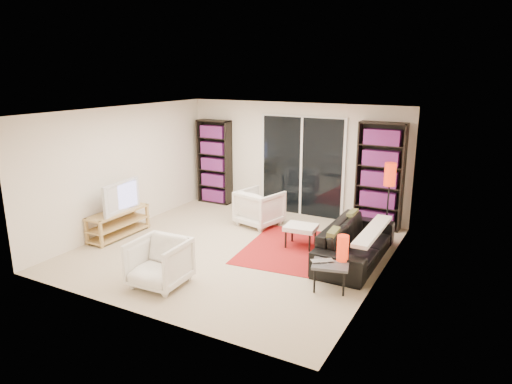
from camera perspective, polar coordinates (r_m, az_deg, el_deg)
floor at (r=8.11m, az=-2.58°, el=-7.11°), size 5.00×5.00×0.00m
wall_back at (r=9.91m, az=4.78°, el=4.18°), size 5.00×0.02×2.40m
wall_front at (r=5.82m, az=-15.45°, el=-4.04°), size 5.00×0.02×2.40m
wall_left at (r=9.25m, az=-16.12°, el=2.86°), size 0.02×5.00×2.40m
wall_right at (r=6.83m, az=15.61°, el=-1.25°), size 0.02×5.00×2.40m
ceiling at (r=7.54m, az=-2.80°, el=10.04°), size 5.00×5.00×0.02m
sliding_door at (r=9.83m, az=5.74°, el=3.17°), size 1.92×0.08×2.16m
bookshelf_left at (r=10.73m, az=-5.21°, el=3.77°), size 0.80×0.30×1.95m
bookshelf_right at (r=9.21m, az=15.23°, el=1.91°), size 0.90×0.30×2.10m
tv_stand at (r=9.00m, az=-16.81°, el=-3.71°), size 0.41×1.28×0.50m
tv at (r=8.83m, az=-16.97°, el=-0.49°), size 0.25×1.01×0.58m
rug at (r=8.13m, az=4.35°, el=-7.04°), size 1.74×2.23×0.01m
sofa at (r=7.71m, az=12.34°, el=-6.17°), size 0.83×2.11×0.62m
armchair_back at (r=9.21m, az=0.45°, el=-1.97°), size 0.94×0.96×0.73m
armchair_front at (r=6.82m, az=-12.00°, el=-8.65°), size 0.78×0.80×0.70m
ottoman at (r=8.11m, az=5.63°, el=-4.55°), size 0.58×0.49×0.40m
side_table at (r=6.67m, az=9.33°, el=-8.98°), size 0.62×0.62×0.40m
laptop at (r=6.61m, az=8.39°, el=-8.67°), size 0.38×0.36×0.03m
table_lamp at (r=6.67m, az=10.78°, el=-6.90°), size 0.17×0.17×0.38m
floor_lamp at (r=8.34m, az=16.35°, el=1.19°), size 0.22×0.22×1.49m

